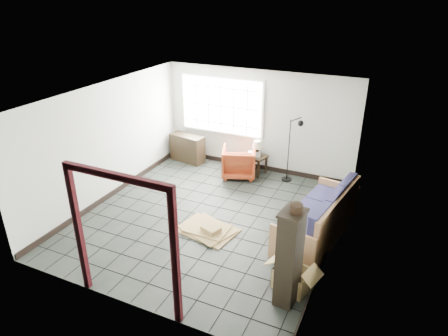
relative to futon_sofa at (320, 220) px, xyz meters
The scene contains 15 objects.
ground 2.27m from the futon_sofa, behind, with size 5.50×5.50×0.00m, color black.
room_shell 2.59m from the futon_sofa, behind, with size 5.02×5.52×2.61m.
window_panel 4.21m from the futon_sofa, 143.10° to the left, with size 2.32×0.08×1.52m.
doorway_trim 3.85m from the futon_sofa, 126.66° to the right, with size 1.80×0.08×2.20m.
futon_sofa is the anchor object (origin of this frame).
armchair 3.08m from the futon_sofa, 143.32° to the left, with size 0.81×0.76×0.84m, color maroon.
side_table 2.98m from the futon_sofa, 134.76° to the left, with size 0.55×0.55×0.50m.
table_lamp 3.05m from the futon_sofa, 134.31° to the left, with size 0.33×0.33×0.39m.
projector 3.01m from the futon_sofa, 135.97° to the left, with size 0.36×0.33×0.10m.
floor_lamp 2.45m from the futon_sofa, 119.03° to the left, with size 0.48×0.30×1.67m.
console_shelf 4.63m from the futon_sofa, 152.77° to the left, with size 1.01×0.54×0.75m.
tall_shelf 2.00m from the futon_sofa, 92.06° to the right, with size 0.38×0.47×1.58m.
pot 2.34m from the futon_sofa, 90.89° to the right, with size 0.22×0.22×0.13m.
open_box 1.64m from the futon_sofa, 92.47° to the right, with size 0.94×0.62×0.49m.
cardboard_pile 2.20m from the futon_sofa, 159.63° to the right, with size 1.25×1.04×0.16m.
Camera 1 is at (3.28, -6.38, 4.43)m, focal length 32.00 mm.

